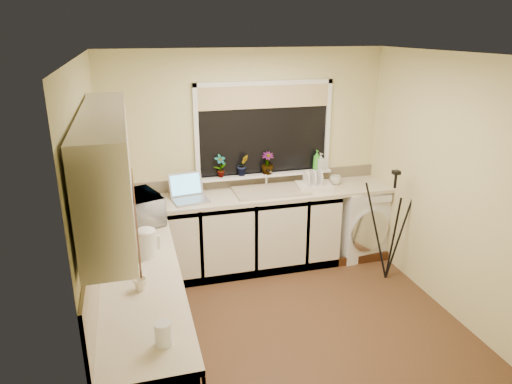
% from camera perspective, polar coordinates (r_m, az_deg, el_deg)
% --- Properties ---
extents(floor, '(3.20, 3.20, 0.00)m').
position_cam_1_polar(floor, '(4.62, 3.77, -15.65)').
color(floor, '#523420').
rests_on(floor, ground).
extents(ceiling, '(3.20, 3.20, 0.00)m').
position_cam_1_polar(ceiling, '(3.80, 4.60, 16.29)').
color(ceiling, white).
rests_on(ceiling, ground).
extents(wall_back, '(3.20, 0.00, 3.20)m').
position_cam_1_polar(wall_back, '(5.42, -1.12, 4.09)').
color(wall_back, beige).
rests_on(wall_back, ground).
extents(wall_front, '(3.20, 0.00, 3.20)m').
position_cam_1_polar(wall_front, '(2.82, 14.49, -11.62)').
color(wall_front, beige).
rests_on(wall_front, ground).
extents(wall_left, '(0.00, 3.00, 3.00)m').
position_cam_1_polar(wall_left, '(3.85, -18.96, -3.43)').
color(wall_left, beige).
rests_on(wall_left, ground).
extents(wall_right, '(0.00, 3.00, 3.00)m').
position_cam_1_polar(wall_right, '(4.81, 22.46, 0.59)').
color(wall_right, beige).
rests_on(wall_right, ground).
extents(base_cabinet_back, '(2.55, 0.60, 0.86)m').
position_cam_1_polar(base_cabinet_back, '(5.35, -3.65, -5.24)').
color(base_cabinet_back, silver).
rests_on(base_cabinet_back, floor).
extents(base_cabinet_left, '(0.54, 2.40, 0.86)m').
position_cam_1_polar(base_cabinet_left, '(3.95, -13.38, -15.43)').
color(base_cabinet_left, silver).
rests_on(base_cabinet_left, floor).
extents(worktop_back, '(3.20, 0.60, 0.04)m').
position_cam_1_polar(worktop_back, '(5.25, -0.28, -0.38)').
color(worktop_back, beige).
rests_on(worktop_back, base_cabinet_back).
extents(worktop_left, '(0.60, 2.40, 0.04)m').
position_cam_1_polar(worktop_left, '(3.72, -13.92, -9.70)').
color(worktop_left, beige).
rests_on(worktop_left, base_cabinet_left).
extents(upper_cabinet, '(0.28, 1.90, 0.70)m').
position_cam_1_polar(upper_cabinet, '(3.24, -17.59, 3.24)').
color(upper_cabinet, silver).
rests_on(upper_cabinet, wall_left).
extents(splashback_left, '(0.02, 2.40, 0.45)m').
position_cam_1_polar(splashback_left, '(3.62, -18.81, -6.66)').
color(splashback_left, beige).
rests_on(splashback_left, wall_left).
extents(splashback_back, '(3.20, 0.02, 0.14)m').
position_cam_1_polar(splashback_back, '(5.48, -1.07, 1.48)').
color(splashback_back, beige).
rests_on(splashback_back, wall_back).
extents(window_glass, '(1.50, 0.02, 1.00)m').
position_cam_1_polar(window_glass, '(5.38, 0.98, 7.54)').
color(window_glass, black).
rests_on(window_glass, wall_back).
extents(window_blind, '(1.50, 0.02, 0.25)m').
position_cam_1_polar(window_blind, '(5.29, 1.08, 11.46)').
color(window_blind, tan).
rests_on(window_blind, wall_back).
extents(windowsill, '(1.60, 0.14, 0.03)m').
position_cam_1_polar(windowsill, '(5.46, 1.11, 2.12)').
color(windowsill, white).
rests_on(windowsill, wall_back).
extents(sink, '(0.82, 0.46, 0.03)m').
position_cam_1_polar(sink, '(5.29, 1.81, 0.15)').
color(sink, tan).
rests_on(sink, worktop_back).
extents(faucet, '(0.03, 0.03, 0.24)m').
position_cam_1_polar(faucet, '(5.42, 1.26, 1.82)').
color(faucet, silver).
rests_on(faucet, worktop_back).
extents(washing_machine, '(0.68, 0.66, 0.86)m').
position_cam_1_polar(washing_machine, '(5.88, 12.20, -3.29)').
color(washing_machine, white).
rests_on(washing_machine, floor).
extents(laptop, '(0.42, 0.41, 0.26)m').
position_cam_1_polar(laptop, '(5.10, -8.20, -0.10)').
color(laptop, '#94939B').
rests_on(laptop, worktop_back).
extents(kettle, '(0.16, 0.16, 0.22)m').
position_cam_1_polar(kettle, '(3.90, -13.16, -6.11)').
color(kettle, white).
rests_on(kettle, worktop_left).
extents(dish_rack, '(0.44, 0.35, 0.06)m').
position_cam_1_polar(dish_rack, '(5.42, 7.08, 0.68)').
color(dish_rack, silver).
rests_on(dish_rack, worktop_back).
extents(tripod, '(0.73, 0.73, 1.25)m').
position_cam_1_polar(tripod, '(5.28, 16.04, -4.01)').
color(tripod, black).
rests_on(tripod, floor).
extents(glass_jug, '(0.10, 0.10, 0.15)m').
position_cam_1_polar(glass_jug, '(2.88, -11.19, -16.53)').
color(glass_jug, white).
rests_on(glass_jug, worktop_left).
extents(steel_jar, '(0.07, 0.07, 0.10)m').
position_cam_1_polar(steel_jar, '(3.66, -14.03, -8.91)').
color(steel_jar, white).
rests_on(steel_jar, worktop_left).
extents(microwave, '(0.49, 0.58, 0.28)m').
position_cam_1_polar(microwave, '(4.57, -13.86, -1.90)').
color(microwave, white).
rests_on(microwave, worktop_left).
extents(plant_a, '(0.16, 0.13, 0.26)m').
position_cam_1_polar(plant_a, '(5.29, -4.34, 3.17)').
color(plant_a, '#999999').
rests_on(plant_a, windowsill).
extents(plant_b, '(0.15, 0.13, 0.24)m').
position_cam_1_polar(plant_b, '(5.35, -1.62, 3.29)').
color(plant_b, '#999999').
rests_on(plant_b, windowsill).
extents(plant_c, '(0.16, 0.16, 0.26)m').
position_cam_1_polar(plant_c, '(5.40, 1.39, 3.52)').
color(plant_c, '#999999').
rests_on(plant_c, windowsill).
extents(soap_bottle_green, '(0.10, 0.10, 0.23)m').
position_cam_1_polar(soap_bottle_green, '(5.63, 7.38, 3.89)').
color(soap_bottle_green, green).
rests_on(soap_bottle_green, windowsill).
extents(soap_bottle_clear, '(0.11, 0.11, 0.20)m').
position_cam_1_polar(soap_bottle_clear, '(5.63, 7.82, 3.71)').
color(soap_bottle_clear, '#999999').
rests_on(soap_bottle_clear, windowsill).
extents(cup_back, '(0.16, 0.16, 0.10)m').
position_cam_1_polar(cup_back, '(5.61, 9.59, 1.44)').
color(cup_back, silver).
rests_on(cup_back, worktop_back).
extents(cup_left, '(0.12, 0.12, 0.09)m').
position_cam_1_polar(cup_left, '(3.45, -13.89, -10.83)').
color(cup_left, beige).
rests_on(cup_left, worktop_left).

